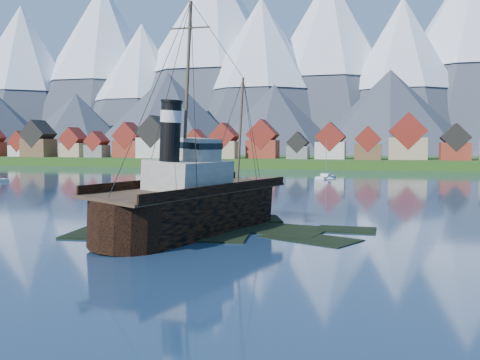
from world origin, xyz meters
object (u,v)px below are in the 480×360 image
(sailboat_a, at_px, (167,184))
(sailboat_e, at_px, (326,177))
(sailboat_c, at_px, (216,183))
(tugboat_wreck, at_px, (200,201))

(sailboat_a, height_order, sailboat_e, sailboat_e)
(sailboat_c, relative_size, sailboat_e, 0.95)
(tugboat_wreck, height_order, sailboat_c, tugboat_wreck)
(sailboat_c, xyz_separation_m, sailboat_e, (21.33, 25.87, 0.00))
(sailboat_a, xyz_separation_m, sailboat_c, (9.74, 4.63, -0.00))
(tugboat_wreck, height_order, sailboat_a, tugboat_wreck)
(tugboat_wreck, relative_size, sailboat_a, 2.93)
(sailboat_e, bearing_deg, sailboat_a, -121.36)
(sailboat_a, height_order, sailboat_c, sailboat_a)
(sailboat_c, bearing_deg, tugboat_wreck, -105.04)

